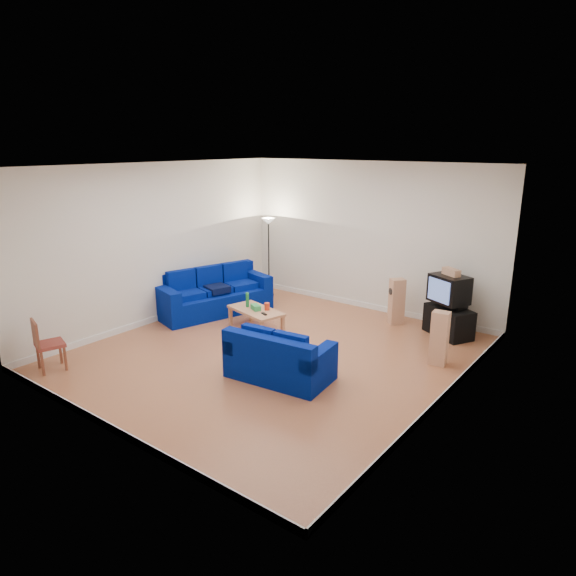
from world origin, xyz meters
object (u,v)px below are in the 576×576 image
Objects in this scene: sofa_three_seat at (212,296)px; coffee_table at (256,312)px; tv_stand at (449,322)px; sofa_loveseat at (278,361)px; television at (449,289)px.

coffee_table is (1.50, -0.29, 0.03)m from sofa_three_seat.
tv_stand is at bearing 32.96° from coffee_table.
television is (1.36, 3.45, 0.61)m from sofa_loveseat.
sofa_three_seat reaches higher than sofa_loveseat.
coffee_table is at bearing -117.84° from tv_stand.
sofa_three_seat reaches higher than coffee_table.
television is (-0.05, 0.01, 0.63)m from tv_stand.
tv_stand is at bearing 16.34° from television.
television reaches higher than sofa_loveseat.
television is at bearing 126.77° from sofa_three_seat.
sofa_loveseat is 3.76m from television.
coffee_table is 1.41× the size of tv_stand.
coffee_table is at bearing 95.01° from sofa_three_seat.
tv_stand is (4.61, 1.72, -0.07)m from sofa_three_seat.
sofa_loveseat is at bearing -86.05° from television.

